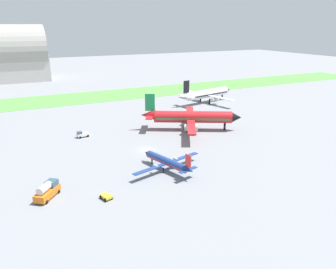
% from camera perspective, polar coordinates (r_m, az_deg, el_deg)
% --- Properties ---
extents(ground_plane, '(600.00, 600.00, 0.00)m').
position_cam_1_polar(ground_plane, '(95.78, -3.71, -2.57)').
color(ground_plane, gray).
extents(grass_taxiway_strip, '(360.00, 28.00, 0.08)m').
position_cam_1_polar(grass_taxiway_strip, '(169.08, -14.29, 6.00)').
color(grass_taxiway_strip, '#549342').
rests_on(grass_taxiway_strip, ground_plane).
extents(airplane_foreground_turboprop, '(19.76, 17.06, 6.05)m').
position_cam_1_polar(airplane_foreground_turboprop, '(81.68, -0.10, -4.59)').
color(airplane_foreground_turboprop, navy).
rests_on(airplane_foreground_turboprop, ground_plane).
extents(airplane_midfield_jet, '(31.05, 31.10, 12.08)m').
position_cam_1_polar(airplane_midfield_jet, '(112.75, 3.86, 2.93)').
color(airplane_midfield_jet, red).
rests_on(airplane_midfield_jet, ground_plane).
extents(airplane_parked_jet_far, '(30.79, 31.18, 11.15)m').
position_cam_1_polar(airplane_parked_jet_far, '(154.16, 6.53, 6.82)').
color(airplane_parked_jet_far, white).
rests_on(airplane_parked_jet_far, ground_plane).
extents(pushback_tug_near_gate, '(3.85, 2.56, 1.95)m').
position_cam_1_polar(pushback_tug_near_gate, '(109.23, -14.22, 0.02)').
color(pushback_tug_near_gate, white).
rests_on(pushback_tug_near_gate, ground_plane).
extents(fuel_truck_midfield, '(5.96, 6.56, 3.29)m').
position_cam_1_polar(fuel_truck_midfield, '(73.81, -19.63, -8.84)').
color(fuel_truck_midfield, orange).
rests_on(fuel_truck_midfield, ground_plane).
extents(baggage_cart_by_runway, '(2.36, 2.78, 0.90)m').
position_cam_1_polar(baggage_cart_by_runway, '(70.61, -10.36, -10.21)').
color(baggage_cart_by_runway, yellow).
rests_on(baggage_cart_by_runway, ground_plane).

